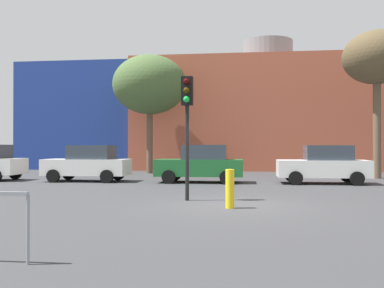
{
  "coord_description": "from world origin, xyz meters",
  "views": [
    {
      "loc": [
        0.34,
        -12.4,
        1.66
      ],
      "look_at": [
        -2.1,
        7.45,
        1.83
      ],
      "focal_mm": 39.94,
      "sensor_mm": 36.0,
      "label": 1
    }
  ],
  "objects_px": {
    "parked_car_2": "(201,164)",
    "traffic_light_island": "(187,109)",
    "bare_tree_1": "(377,59)",
    "parked_car_1": "(88,163)",
    "parked_car_3": "(324,165)",
    "bare_tree_2": "(150,85)",
    "bollard_yellow_0": "(230,189)"
  },
  "relations": [
    {
      "from": "parked_car_2",
      "to": "traffic_light_island",
      "type": "xyz_separation_m",
      "value": [
        0.27,
        -6.93,
        1.97
      ]
    },
    {
      "from": "traffic_light_island",
      "to": "bare_tree_1",
      "type": "height_order",
      "value": "bare_tree_1"
    },
    {
      "from": "parked_car_1",
      "to": "bare_tree_1",
      "type": "height_order",
      "value": "bare_tree_1"
    },
    {
      "from": "parked_car_2",
      "to": "bare_tree_1",
      "type": "xyz_separation_m",
      "value": [
        9.16,
        3.83,
        5.56
      ]
    },
    {
      "from": "parked_car_3",
      "to": "bare_tree_2",
      "type": "distance_m",
      "value": 12.83
    },
    {
      "from": "bare_tree_1",
      "to": "bare_tree_2",
      "type": "height_order",
      "value": "bare_tree_1"
    },
    {
      "from": "parked_car_1",
      "to": "bare_tree_2",
      "type": "xyz_separation_m",
      "value": [
        1.54,
        6.87,
        4.83
      ]
    },
    {
      "from": "parked_car_2",
      "to": "parked_car_3",
      "type": "xyz_separation_m",
      "value": [
        5.68,
        -0.0,
        -0.01
      ]
    },
    {
      "from": "traffic_light_island",
      "to": "parked_car_1",
      "type": "bearing_deg",
      "value": -138.46
    },
    {
      "from": "parked_car_1",
      "to": "bollard_yellow_0",
      "type": "height_order",
      "value": "parked_car_1"
    },
    {
      "from": "parked_car_1",
      "to": "traffic_light_island",
      "type": "xyz_separation_m",
      "value": [
        5.84,
        -6.93,
        1.98
      ]
    },
    {
      "from": "bollard_yellow_0",
      "to": "parked_car_2",
      "type": "bearing_deg",
      "value": 101.12
    },
    {
      "from": "traffic_light_island",
      "to": "bare_tree_1",
      "type": "relative_size",
      "value": 0.49
    },
    {
      "from": "bollard_yellow_0",
      "to": "traffic_light_island",
      "type": "bearing_deg",
      "value": 132.28
    },
    {
      "from": "parked_car_2",
      "to": "bare_tree_1",
      "type": "height_order",
      "value": "bare_tree_1"
    },
    {
      "from": "bare_tree_2",
      "to": "parked_car_3",
      "type": "bearing_deg",
      "value": -35.28
    },
    {
      "from": "bare_tree_1",
      "to": "bollard_yellow_0",
      "type": "height_order",
      "value": "bare_tree_1"
    },
    {
      "from": "traffic_light_island",
      "to": "bare_tree_1",
      "type": "bearing_deg",
      "value": 141.9
    },
    {
      "from": "parked_car_1",
      "to": "traffic_light_island",
      "type": "distance_m",
      "value": 9.28
    },
    {
      "from": "parked_car_1",
      "to": "bare_tree_2",
      "type": "bearing_deg",
      "value": -102.61
    },
    {
      "from": "parked_car_3",
      "to": "bollard_yellow_0",
      "type": "distance_m",
      "value": 9.37
    },
    {
      "from": "parked_car_2",
      "to": "bare_tree_2",
      "type": "distance_m",
      "value": 9.31
    },
    {
      "from": "parked_car_1",
      "to": "traffic_light_island",
      "type": "relative_size",
      "value": 1.05
    },
    {
      "from": "parked_car_2",
      "to": "bare_tree_1",
      "type": "distance_m",
      "value": 11.38
    },
    {
      "from": "traffic_light_island",
      "to": "bare_tree_2",
      "type": "xyz_separation_m",
      "value": [
        -4.3,
        13.8,
        2.85
      ]
    },
    {
      "from": "parked_car_1",
      "to": "traffic_light_island",
      "type": "bearing_deg",
      "value": 130.1
    },
    {
      "from": "parked_car_2",
      "to": "traffic_light_island",
      "type": "relative_size",
      "value": 1.06
    },
    {
      "from": "parked_car_1",
      "to": "parked_car_2",
      "type": "xyz_separation_m",
      "value": [
        5.56,
        0.0,
        0.01
      ]
    },
    {
      "from": "parked_car_3",
      "to": "bare_tree_2",
      "type": "bearing_deg",
      "value": -35.28
    },
    {
      "from": "bare_tree_2",
      "to": "bollard_yellow_0",
      "type": "bearing_deg",
      "value": -69.63
    },
    {
      "from": "parked_car_3",
      "to": "bare_tree_1",
      "type": "relative_size",
      "value": 0.51
    },
    {
      "from": "parked_car_3",
      "to": "bare_tree_2",
      "type": "height_order",
      "value": "bare_tree_2"
    }
  ]
}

